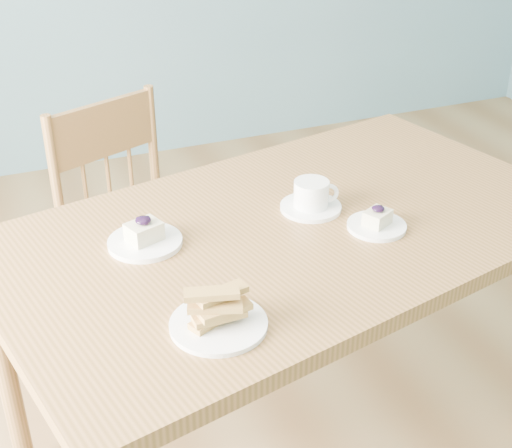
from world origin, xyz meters
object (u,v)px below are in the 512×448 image
Objects in this scene: cheesecake_plate_far at (145,238)px; biscotti_plate at (218,314)px; dining_chair at (138,239)px; coffee_cup at (312,198)px; cheesecake_plate_near at (377,222)px; dining_table at (292,251)px.

cheesecake_plate_far is 0.37m from biscotti_plate.
cheesecake_plate_far is (-0.10, -0.58, 0.35)m from dining_chair.
coffee_cup is at bearing -81.04° from dining_chair.
dining_chair is 1.01m from biscotti_plate.
cheesecake_plate_near is 0.19m from coffee_cup.
coffee_cup is (0.35, -0.57, 0.36)m from dining_chair.
dining_chair reaches higher than coffee_cup.
dining_table is at bearing -6.63° from cheesecake_plate_far.
biscotti_plate is (-0.39, -0.38, -0.00)m from coffee_cup.
biscotti_plate is at bearing -146.71° from dining_table.
dining_chair is 0.76m from coffee_cup.
dining_table is 8.27× the size of biscotti_plate.
cheesecake_plate_near is 0.55m from biscotti_plate.
biscotti_plate is at bearing -115.11° from dining_chair.
coffee_cup is 0.54m from biscotti_plate.
dining_table is at bearing -88.89° from dining_chair.
biscotti_plate is at bearing -155.70° from cheesecake_plate_near.
dining_table is 0.72m from dining_chair.
cheesecake_plate_far reaches higher than dining_table.
dining_table is at bearing 45.76° from biscotti_plate.
cheesecake_plate_near is at bearing -40.69° from dining_table.
cheesecake_plate_far is (-0.56, 0.14, 0.00)m from cheesecake_plate_near.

